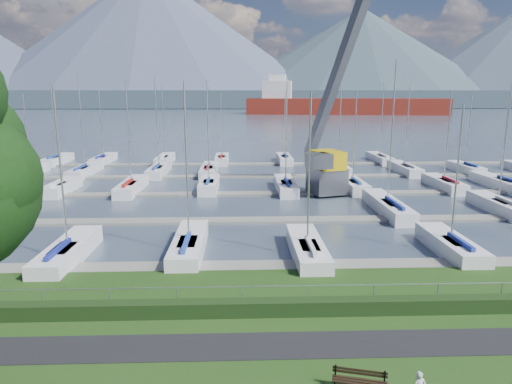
{
  "coord_description": "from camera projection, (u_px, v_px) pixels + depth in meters",
  "views": [
    {
      "loc": [
        -1.12,
        -19.31,
        9.77
      ],
      "look_at": [
        0.0,
        12.0,
        3.0
      ],
      "focal_mm": 32.0,
      "sensor_mm": 36.0,
      "label": 1
    }
  ],
  "objects": [
    {
      "name": "water",
      "position": [
        241.0,
        111.0,
        275.03
      ],
      "size": [
        800.0,
        540.0,
        0.2
      ],
      "primitive_type": "cube",
      "color": "#3E4B5C"
    },
    {
      "name": "hedge",
      "position": [
        266.0,
        308.0,
        20.5
      ],
      "size": [
        80.0,
        0.7,
        0.7
      ],
      "primitive_type": "cube",
      "color": "black",
      "rests_on": "grass"
    },
    {
      "name": "sailboat_fleet",
      "position": [
        237.0,
        136.0,
        48.14
      ],
      "size": [
        74.32,
        49.0,
        13.69
      ],
      "color": "#1B2299",
      "rests_on": "water"
    },
    {
      "name": "foothill",
      "position": [
        241.0,
        99.0,
        342.06
      ],
      "size": [
        900.0,
        80.0,
        12.0
      ],
      "primitive_type": "cube",
      "color": "#3B4B57",
      "rests_on": "water"
    },
    {
      "name": "cargo_ship_mid",
      "position": [
        336.0,
        106.0,
        227.25
      ],
      "size": [
        98.88,
        32.63,
        21.5
      ],
      "rotation": [
        0.0,
        0.0,
        -0.15
      ],
      "color": "maroon",
      "rests_on": "water"
    },
    {
      "name": "path",
      "position": [
        270.0,
        346.0,
        18.04
      ],
      "size": [
        160.0,
        2.0,
        0.04
      ],
      "primitive_type": "cube",
      "color": "black",
      "rests_on": "grass"
    },
    {
      "name": "docks",
      "position": [
        251.0,
        194.0,
        46.41
      ],
      "size": [
        90.0,
        41.6,
        0.25
      ],
      "color": "gray",
      "rests_on": "water"
    },
    {
      "name": "fence",
      "position": [
        265.0,
        286.0,
        20.71
      ],
      "size": [
        80.0,
        0.04,
        0.04
      ],
      "primitive_type": "cylinder",
      "rotation": [
        0.0,
        1.57,
        0.0
      ],
      "color": "#94969C",
      "rests_on": "grass"
    },
    {
      "name": "crane",
      "position": [
        330.0,
        138.0,
        46.41
      ],
      "size": [
        7.19,
        13.09,
        22.35
      ],
      "rotation": [
        0.0,
        0.0,
        0.28
      ],
      "color": "#5C5F64",
      "rests_on": "water"
    },
    {
      "name": "bench_right",
      "position": [
        359.0,
        382.0,
        15.12
      ],
      "size": [
        1.85,
        0.87,
        0.85
      ],
      "rotation": [
        0.0,
        0.0,
        -0.26
      ],
      "color": "black",
      "rests_on": "grass"
    },
    {
      "name": "mountains",
      "position": [
        249.0,
        51.0,
        406.62
      ],
      "size": [
        1190.0,
        360.0,
        115.0
      ],
      "color": "#475869",
      "rests_on": "water"
    }
  ]
}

